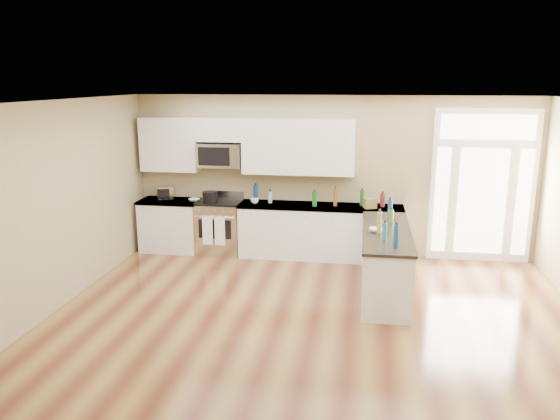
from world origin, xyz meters
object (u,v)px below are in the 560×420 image
(peninsula_cabinet, at_px, (385,263))
(toaster_oven, at_px, (166,192))
(kitchen_range, at_px, (220,227))
(stockpot, at_px, (210,197))

(peninsula_cabinet, distance_m, toaster_oven, 4.24)
(kitchen_range, bearing_deg, toaster_oven, 174.95)
(stockpot, bearing_deg, toaster_oven, 167.45)
(kitchen_range, bearing_deg, stockpot, -140.35)
(kitchen_range, distance_m, toaster_oven, 1.17)
(stockpot, relative_size, toaster_oven, 0.98)
(stockpot, bearing_deg, kitchen_range, 39.65)
(kitchen_range, xyz_separation_m, toaster_oven, (-1.02, 0.09, 0.58))
(stockpot, xyz_separation_m, toaster_oven, (-0.89, 0.20, 0.00))
(stockpot, height_order, toaster_oven, toaster_oven)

